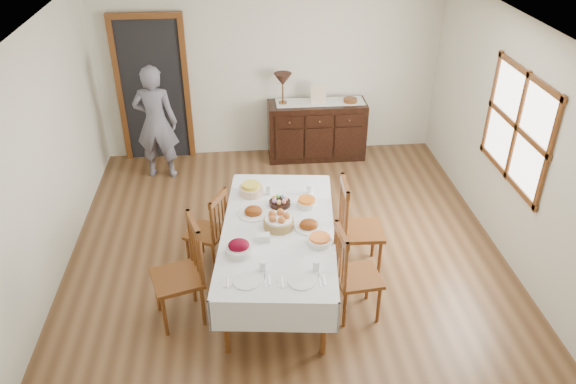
{
  "coord_description": "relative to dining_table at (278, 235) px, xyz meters",
  "views": [
    {
      "loc": [
        -0.46,
        -4.94,
        3.98
      ],
      "look_at": [
        0.0,
        0.1,
        0.95
      ],
      "focal_mm": 35.0,
      "sensor_mm": 36.0,
      "label": 1
    }
  ],
  "objects": [
    {
      "name": "ground",
      "position": [
        0.13,
        0.28,
        -0.67
      ],
      "size": [
        6.0,
        6.0,
        0.0
      ],
      "primitive_type": "plane",
      "color": "brown"
    },
    {
      "name": "room_shell",
      "position": [
        -0.01,
        0.7,
        0.97
      ],
      "size": [
        5.02,
        6.02,
        2.65
      ],
      "color": "white",
      "rests_on": "ground"
    },
    {
      "name": "dining_table",
      "position": [
        0.0,
        0.0,
        0.0
      ],
      "size": [
        1.37,
        2.32,
        0.76
      ],
      "rotation": [
        0.0,
        0.0,
        -0.11
      ],
      "color": "white",
      "rests_on": "ground"
    },
    {
      "name": "chair_left_near",
      "position": [
        -0.95,
        -0.36,
        -0.11
      ],
      "size": [
        0.58,
        0.58,
        1.11
      ],
      "rotation": [
        0.0,
        0.0,
        -1.27
      ],
      "color": "#5F3314",
      "rests_on": "ground"
    },
    {
      "name": "chair_left_far",
      "position": [
        -0.72,
        0.46,
        -0.2
      ],
      "size": [
        0.52,
        0.52,
        0.94
      ],
      "rotation": [
        0.0,
        0.0,
        -2.02
      ],
      "color": "#5F3314",
      "rests_on": "ground"
    },
    {
      "name": "chair_right_near",
      "position": [
        0.69,
        -0.47,
        -0.15
      ],
      "size": [
        0.46,
        0.46,
        1.02
      ],
      "rotation": [
        0.0,
        0.0,
        1.67
      ],
      "color": "#5F3314",
      "rests_on": "ground"
    },
    {
      "name": "chair_right_far",
      "position": [
        0.87,
        0.26,
        -0.11
      ],
      "size": [
        0.48,
        0.48,
        1.1
      ],
      "rotation": [
        0.0,
        0.0,
        1.53
      ],
      "color": "#5F3314",
      "rests_on": "ground"
    },
    {
      "name": "sideboard",
      "position": [
        0.81,
        3.0,
        -0.23
      ],
      "size": [
        1.45,
        0.53,
        0.87
      ],
      "color": "black",
      "rests_on": "ground"
    },
    {
      "name": "person",
      "position": [
        -1.5,
        2.62,
        0.21
      ],
      "size": [
        0.59,
        0.41,
        1.75
      ],
      "primitive_type": "imported",
      "rotation": [
        0.0,
        0.0,
        3.02
      ],
      "color": "slate",
      "rests_on": "ground"
    },
    {
      "name": "bread_basket",
      "position": [
        0.01,
        0.02,
        0.16
      ],
      "size": [
        0.31,
        0.31,
        0.17
      ],
      "color": "olive",
      "rests_on": "dining_table"
    },
    {
      "name": "egg_basket",
      "position": [
        0.05,
        0.44,
        0.13
      ],
      "size": [
        0.23,
        0.23,
        0.1
      ],
      "color": "black",
      "rests_on": "dining_table"
    },
    {
      "name": "ham_platter_a",
      "position": [
        -0.24,
        0.28,
        0.12
      ],
      "size": [
        0.32,
        0.32,
        0.11
      ],
      "color": "silver",
      "rests_on": "dining_table"
    },
    {
      "name": "ham_platter_b",
      "position": [
        0.31,
        -0.02,
        0.12
      ],
      "size": [
        0.29,
        0.29,
        0.11
      ],
      "color": "silver",
      "rests_on": "dining_table"
    },
    {
      "name": "beet_bowl",
      "position": [
        -0.4,
        -0.38,
        0.15
      ],
      "size": [
        0.26,
        0.26,
        0.15
      ],
      "color": "silver",
      "rests_on": "dining_table"
    },
    {
      "name": "carrot_bowl",
      "position": [
        0.33,
        0.39,
        0.14
      ],
      "size": [
        0.2,
        0.2,
        0.1
      ],
      "color": "silver",
      "rests_on": "dining_table"
    },
    {
      "name": "pineapple_bowl",
      "position": [
        -0.25,
        0.69,
        0.15
      ],
      "size": [
        0.26,
        0.26,
        0.13
      ],
      "color": "#D5AC8A",
      "rests_on": "dining_table"
    },
    {
      "name": "casserole_dish",
      "position": [
        0.38,
        -0.29,
        0.13
      ],
      "size": [
        0.25,
        0.25,
        0.08
      ],
      "color": "silver",
      "rests_on": "dining_table"
    },
    {
      "name": "butter_dish",
      "position": [
        -0.17,
        -0.2,
        0.13
      ],
      "size": [
        0.15,
        0.11,
        0.07
      ],
      "color": "silver",
      "rests_on": "dining_table"
    },
    {
      "name": "setting_left",
      "position": [
        -0.29,
        -0.75,
        0.11
      ],
      "size": [
        0.43,
        0.31,
        0.1
      ],
      "color": "silver",
      "rests_on": "dining_table"
    },
    {
      "name": "setting_right",
      "position": [
        0.19,
        -0.8,
        0.11
      ],
      "size": [
        0.43,
        0.31,
        0.1
      ],
      "color": "silver",
      "rests_on": "dining_table"
    },
    {
      "name": "glass_far_a",
      "position": [
        -0.05,
        0.67,
        0.15
      ],
      "size": [
        0.06,
        0.06,
        0.11
      ],
      "color": "white",
      "rests_on": "dining_table"
    },
    {
      "name": "glass_far_b",
      "position": [
        0.4,
        0.65,
        0.14
      ],
      "size": [
        0.07,
        0.07,
        0.11
      ],
      "color": "white",
      "rests_on": "dining_table"
    },
    {
      "name": "runner",
      "position": [
        0.85,
        3.04,
        0.21
      ],
      "size": [
        1.3,
        0.35,
        0.01
      ],
      "color": "white",
      "rests_on": "sideboard"
    },
    {
      "name": "table_lamp",
      "position": [
        0.3,
        3.03,
        0.56
      ],
      "size": [
        0.26,
        0.26,
        0.46
      ],
      "color": "brown",
      "rests_on": "sideboard"
    },
    {
      "name": "picture_frame",
      "position": [
        0.82,
        2.99,
        0.34
      ],
      "size": [
        0.22,
        0.08,
        0.28
      ],
      "color": "#CBB397",
      "rests_on": "sideboard"
    },
    {
      "name": "deco_bowl",
      "position": [
        1.29,
        2.99,
        0.23
      ],
      "size": [
        0.2,
        0.2,
        0.06
      ],
      "color": "#5F3314",
      "rests_on": "sideboard"
    }
  ]
}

